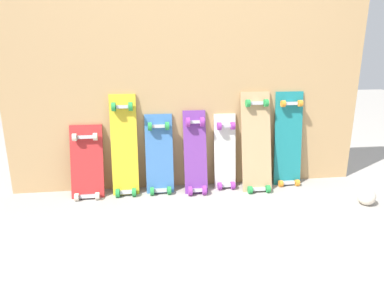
{
  "coord_description": "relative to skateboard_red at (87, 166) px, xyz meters",
  "views": [
    {
      "loc": [
        -0.31,
        -2.43,
        1.05
      ],
      "look_at": [
        0.0,
        -0.07,
        0.37
      ],
      "focal_mm": 31.32,
      "sensor_mm": 36.0,
      "label": 1
    }
  ],
  "objects": [
    {
      "name": "ground_plane",
      "position": [
        0.77,
        0.04,
        -0.23
      ],
      "size": [
        12.0,
        12.0,
        0.0
      ],
      "primitive_type": "plane",
      "color": "#9E9991"
    },
    {
      "name": "plywood_wall_panel",
      "position": [
        0.77,
        0.11,
        0.67
      ],
      "size": [
        2.7,
        0.04,
        1.78
      ],
      "primitive_type": "cube",
      "color": "tan",
      "rests_on": "ground"
    },
    {
      "name": "skateboard_red",
      "position": [
        0.0,
        0.0,
        0.0
      ],
      "size": [
        0.23,
        0.21,
        0.59
      ],
      "color": "#B22626",
      "rests_on": "ground"
    },
    {
      "name": "skateboard_yellow",
      "position": [
        0.27,
        0.02,
        0.11
      ],
      "size": [
        0.19,
        0.19,
        0.8
      ],
      "color": "gold",
      "rests_on": "ground"
    },
    {
      "name": "skateboard_blue",
      "position": [
        0.53,
        0.02,
        0.04
      ],
      "size": [
        0.21,
        0.19,
        0.65
      ],
      "color": "#386BAD",
      "rests_on": "ground"
    },
    {
      "name": "skateboard_purple",
      "position": [
        0.8,
        -0.01,
        0.05
      ],
      "size": [
        0.17,
        0.24,
        0.67
      ],
      "color": "#6B338C",
      "rests_on": "ground"
    },
    {
      "name": "skateboard_white",
      "position": [
        1.04,
        0.03,
        0.03
      ],
      "size": [
        0.17,
        0.16,
        0.64
      ],
      "color": "silver",
      "rests_on": "ground"
    },
    {
      "name": "skateboard_natural",
      "position": [
        1.27,
        -0.02,
        0.11
      ],
      "size": [
        0.23,
        0.26,
        0.81
      ],
      "color": "tan",
      "rests_on": "ground"
    },
    {
      "name": "skateboard_teal",
      "position": [
        1.55,
        0.04,
        0.11
      ],
      "size": [
        0.22,
        0.16,
        0.81
      ],
      "color": "#197A7F",
      "rests_on": "ground"
    },
    {
      "name": "rubber_ball",
      "position": [
        1.95,
        -0.42,
        -0.16
      ],
      "size": [
        0.12,
        0.12,
        0.12
      ],
      "primitive_type": "sphere",
      "color": "beige",
      "rests_on": "ground"
    }
  ]
}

